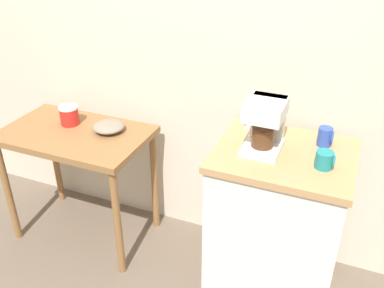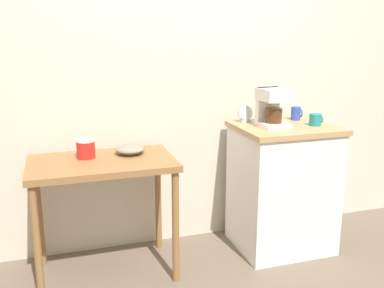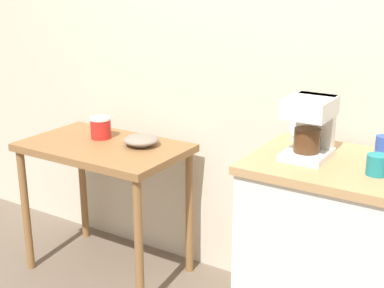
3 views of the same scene
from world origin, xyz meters
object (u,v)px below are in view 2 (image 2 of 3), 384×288
(coffee_maker, at_px, (272,106))
(mug_dark_teal, at_px, (316,120))
(table_clock, at_px, (245,115))
(bowl_stoneware, at_px, (130,149))
(mug_blue, at_px, (296,113))
(canister_enamel, at_px, (86,148))

(coffee_maker, height_order, mug_dark_teal, coffee_maker)
(table_clock, bearing_deg, bowl_stoneware, -173.22)
(mug_blue, height_order, table_clock, table_clock)
(canister_enamel, height_order, table_clock, table_clock)
(canister_enamel, xyz_separation_m, mug_dark_teal, (1.54, -0.15, 0.12))
(bowl_stoneware, distance_m, canister_enamel, 0.28)
(bowl_stoneware, bearing_deg, coffee_maker, -5.07)
(bowl_stoneware, bearing_deg, mug_dark_teal, -7.03)
(bowl_stoneware, height_order, canister_enamel, canister_enamel)
(canister_enamel, distance_m, mug_blue, 1.52)
(canister_enamel, xyz_separation_m, mug_blue, (1.52, 0.06, 0.13))
(mug_dark_teal, distance_m, table_clock, 0.49)
(canister_enamel, height_order, mug_dark_teal, mug_dark_teal)
(bowl_stoneware, distance_m, coffee_maker, 1.00)
(coffee_maker, distance_m, mug_blue, 0.32)
(coffee_maker, bearing_deg, canister_enamel, 176.35)
(bowl_stoneware, xyz_separation_m, canister_enamel, (-0.28, -0.01, 0.03))
(mug_blue, bearing_deg, mug_dark_teal, -83.16)
(mug_blue, distance_m, table_clock, 0.39)
(bowl_stoneware, distance_m, mug_blue, 1.25)
(bowl_stoneware, xyz_separation_m, mug_blue, (1.24, 0.06, 0.16))
(coffee_maker, height_order, mug_blue, coffee_maker)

